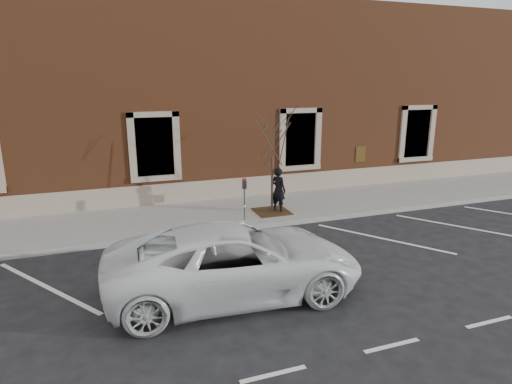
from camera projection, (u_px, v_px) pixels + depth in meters
name	position (u px, v px, depth m)	size (l,w,h in m)	color
ground	(262.00, 228.00, 14.40)	(120.00, 120.00, 0.00)	#28282B
sidewalk_near	(246.00, 211.00, 15.98)	(40.00, 3.50, 0.15)	#9A9791
curb_near	(263.00, 226.00, 14.34)	(40.00, 0.12, 0.15)	#9E9E99
parking_stripes	(288.00, 252.00, 12.40)	(28.00, 4.40, 0.01)	silver
building_civic	(206.00, 98.00, 20.43)	(40.00, 8.62, 8.00)	brown
man	(278.00, 190.00, 15.49)	(0.60, 0.39, 1.63)	black
parking_meter	(244.00, 191.00, 14.53)	(0.13, 0.10, 1.45)	#595B60
tree_grate	(272.00, 211.00, 15.64)	(1.21, 1.21, 0.03)	#382311
sapling	(273.00, 141.00, 14.97)	(2.24, 2.24, 3.74)	#3E2E25
white_truck	(235.00, 261.00, 9.81)	(2.70, 5.86, 1.63)	white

